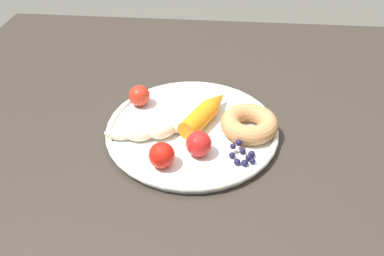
% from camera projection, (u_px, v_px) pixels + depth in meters
% --- Properties ---
extents(dining_table, '(1.11, 0.98, 0.75)m').
position_uv_depth(dining_table, '(185.00, 154.00, 0.80)').
color(dining_table, '#312B24').
rests_on(dining_table, ground_plane).
extents(plate, '(0.31, 0.31, 0.02)m').
position_uv_depth(plate, '(192.00, 129.00, 0.72)').
color(plate, white).
rests_on(plate, dining_table).
extents(banana, '(0.18, 0.11, 0.03)m').
position_uv_depth(banana, '(161.00, 129.00, 0.69)').
color(banana, beige).
rests_on(banana, plate).
extents(carrot_orange, '(0.09, 0.14, 0.04)m').
position_uv_depth(carrot_orange, '(206.00, 112.00, 0.72)').
color(carrot_orange, orange).
rests_on(carrot_orange, plate).
extents(donut, '(0.14, 0.14, 0.03)m').
position_uv_depth(donut, '(249.00, 124.00, 0.70)').
color(donut, tan).
rests_on(donut, plate).
extents(blueberry_pile, '(0.04, 0.05, 0.02)m').
position_uv_depth(blueberry_pile, '(243.00, 155.00, 0.65)').
color(blueberry_pile, '#191638').
rests_on(blueberry_pile, plate).
extents(tomato_near, '(0.04, 0.04, 0.04)m').
position_uv_depth(tomato_near, '(199.00, 144.00, 0.65)').
color(tomato_near, red).
rests_on(tomato_near, plate).
extents(tomato_mid, '(0.04, 0.04, 0.04)m').
position_uv_depth(tomato_mid, '(162.00, 155.00, 0.62)').
color(tomato_mid, red).
rests_on(tomato_mid, plate).
extents(tomato_far, '(0.04, 0.04, 0.04)m').
position_uv_depth(tomato_far, '(139.00, 96.00, 0.76)').
color(tomato_far, red).
rests_on(tomato_far, plate).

